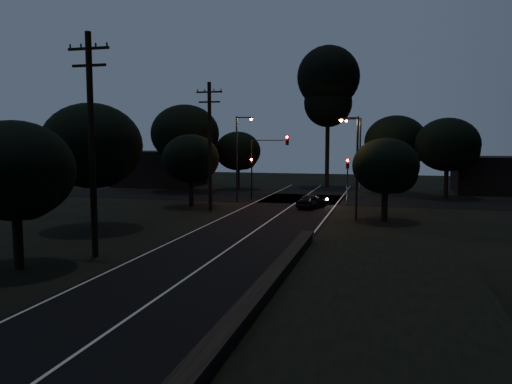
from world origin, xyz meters
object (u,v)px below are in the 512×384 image
Objects in this scene: signal_right at (347,172)px; utility_pole_mid at (92,142)px; signal_left at (252,171)px; utility_pole_far at (210,144)px; streetlight_a at (239,153)px; tall_pine at (328,86)px; car at (312,201)px; signal_mast at (269,156)px; streetlight_c at (355,160)px; streetlight_b at (358,152)px.

utility_pole_mid is at bearing -112.99° from signal_right.
utility_pole_far is at bearing -99.94° from signal_left.
signal_right is at bearing 11.34° from streetlight_a.
car is at bearing -87.17° from tall_pine.
streetlight_c is (8.74, -9.99, 0.01)m from signal_mast.
streetlight_b reaches higher than car.
streetlight_c is at bearing -9.60° from utility_pole_far.
signal_left is 2.77m from streetlight_a.
streetlight_a is 13.72m from streetlight_c.
streetlight_a is at bearing -110.36° from tall_pine.
signal_right is at bearing -101.65° from car.
utility_pole_mid is 17.00m from utility_pole_far.
streetlight_b is at bearing 29.48° from streetlight_a.
streetlight_b is (10.61, 6.00, 0.00)m from streetlight_a.
signal_mast is 7.62m from car.
streetlight_a is 2.16× the size of car.
signal_right is 4.45m from streetlight_b.
car is (-2.64, -4.52, -2.21)m from signal_right.
streetlight_b is (11.31, 12.00, -0.85)m from utility_pole_far.
tall_pine is 2.15× the size of streetlight_b.
signal_left is at bearing 70.41° from streetlight_a.
utility_pole_far is 25.02m from tall_pine.
signal_right is 1.11× the size of car.
utility_pole_far is 8.64m from signal_mast.
tall_pine is 2.29× the size of streetlight_c.
streetlight_a is 12.19m from streetlight_b.
streetlight_a is at bearing -168.66° from signal_right.
utility_pole_mid reaches higher than streetlight_c.
signal_left is 0.51× the size of streetlight_b.
streetlight_c reaches higher than signal_mast.
signal_mast is at bearing -104.62° from tall_pine.
streetlight_b reaches higher than streetlight_c.
tall_pine is at bearing 69.54° from signal_left.
utility_pole_far is 0.61× the size of tall_pine.
streetlight_c is (11.83, 15.00, -1.39)m from utility_pole_mid.
utility_pole_mid is 41.15m from tall_pine.
utility_pole_far is 9.95m from car.
utility_pole_far is at bearing -143.00° from signal_right.
signal_left is 0.66× the size of signal_mast.
signal_left is 1.00× the size of signal_right.
utility_pole_far is 2.56× the size of signal_left.
signal_mast is at bearing 131.19° from streetlight_c.
tall_pine is at bearing 111.38° from streetlight_b.
car is (-3.87, 5.47, -3.72)m from streetlight_c.
utility_pole_far reaches higher than car.
tall_pine is 17.49m from signal_mast.
car is (-3.34, -8.53, -4.00)m from streetlight_b.
utility_pole_mid is 1.38× the size of streetlight_a.
streetlight_a is at bearing -140.23° from signal_mast.
signal_left is at bearing 136.24° from streetlight_c.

